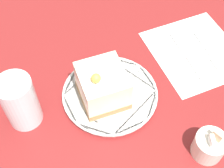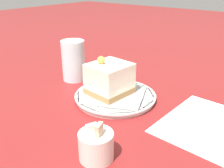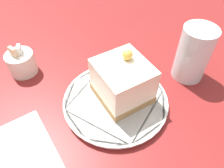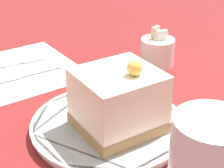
{
  "view_description": "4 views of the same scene",
  "coord_description": "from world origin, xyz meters",
  "px_view_note": "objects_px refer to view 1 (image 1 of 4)",
  "views": [
    {
      "loc": [
        0.16,
        0.38,
        0.59
      ],
      "look_at": [
        -0.0,
        0.04,
        0.07
      ],
      "focal_mm": 50.0,
      "sensor_mm": 36.0,
      "label": 1
    },
    {
      "loc": [
        -0.37,
        0.5,
        0.3
      ],
      "look_at": [
        -0.01,
        0.05,
        0.05
      ],
      "focal_mm": 40.0,
      "sensor_mm": 36.0,
      "label": 2
    },
    {
      "loc": [
        -0.18,
        -0.19,
        0.37
      ],
      "look_at": [
        -0.01,
        0.04,
        0.05
      ],
      "focal_mm": 35.0,
      "sensor_mm": 36.0,
      "label": 3
    },
    {
      "loc": [
        0.34,
        -0.24,
        0.3
      ],
      "look_at": [
        -0.02,
        0.04,
        0.06
      ],
      "focal_mm": 60.0,
      "sensor_mm": 36.0,
      "label": 4
    }
  ],
  "objects_px": {
    "fork": "(209,51)",
    "knife": "(183,50)",
    "cake_slice": "(103,86)",
    "drinking_glass": "(20,102)",
    "plate": "(110,94)",
    "sugar_bowl": "(209,146)"
  },
  "relations": [
    {
      "from": "plate",
      "to": "drinking_glass",
      "type": "distance_m",
      "value": 0.2
    },
    {
      "from": "sugar_bowl",
      "to": "drinking_glass",
      "type": "xyz_separation_m",
      "value": [
        0.3,
        -0.24,
        0.04
      ]
    },
    {
      "from": "knife",
      "to": "sugar_bowl",
      "type": "height_order",
      "value": "sugar_bowl"
    },
    {
      "from": "sugar_bowl",
      "to": "knife",
      "type": "bearing_deg",
      "value": -114.05
    },
    {
      "from": "sugar_bowl",
      "to": "cake_slice",
      "type": "bearing_deg",
      "value": -56.84
    },
    {
      "from": "cake_slice",
      "to": "sugar_bowl",
      "type": "xyz_separation_m",
      "value": [
        -0.13,
        0.21,
        -0.03
      ]
    },
    {
      "from": "fork",
      "to": "drinking_glass",
      "type": "distance_m",
      "value": 0.47
    },
    {
      "from": "cake_slice",
      "to": "drinking_glass",
      "type": "height_order",
      "value": "drinking_glass"
    },
    {
      "from": "sugar_bowl",
      "to": "drinking_glass",
      "type": "bearing_deg",
      "value": -38.16
    },
    {
      "from": "cake_slice",
      "to": "fork",
      "type": "bearing_deg",
      "value": -172.2
    },
    {
      "from": "fork",
      "to": "sugar_bowl",
      "type": "xyz_separation_m",
      "value": [
        0.17,
        0.22,
        0.02
      ]
    },
    {
      "from": "fork",
      "to": "sugar_bowl",
      "type": "height_order",
      "value": "sugar_bowl"
    },
    {
      "from": "cake_slice",
      "to": "knife",
      "type": "bearing_deg",
      "value": -164.24
    },
    {
      "from": "sugar_bowl",
      "to": "drinking_glass",
      "type": "height_order",
      "value": "drinking_glass"
    },
    {
      "from": "drinking_glass",
      "to": "knife",
      "type": "bearing_deg",
      "value": -178.67
    },
    {
      "from": "plate",
      "to": "fork",
      "type": "bearing_deg",
      "value": -178.36
    },
    {
      "from": "knife",
      "to": "fork",
      "type": "bearing_deg",
      "value": 156.21
    },
    {
      "from": "fork",
      "to": "knife",
      "type": "distance_m",
      "value": 0.06
    },
    {
      "from": "plate",
      "to": "drinking_glass",
      "type": "height_order",
      "value": "drinking_glass"
    },
    {
      "from": "fork",
      "to": "drinking_glass",
      "type": "xyz_separation_m",
      "value": [
        0.47,
        -0.02,
        0.06
      ]
    },
    {
      "from": "cake_slice",
      "to": "knife",
      "type": "height_order",
      "value": "cake_slice"
    },
    {
      "from": "knife",
      "to": "drinking_glass",
      "type": "bearing_deg",
      "value": 7.77
    }
  ]
}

